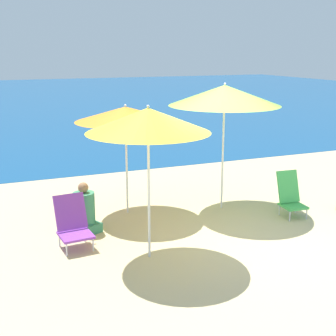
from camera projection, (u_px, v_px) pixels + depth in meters
name	position (u px, v px, depth m)	size (l,w,h in m)	color
ground_plane	(226.00, 234.00, 7.75)	(60.00, 60.00, 0.00)	#D1BA89
sea_water	(37.00, 98.00, 29.77)	(60.00, 40.00, 0.01)	navy
beach_umbrella_yellow	(148.00, 120.00, 6.41)	(1.74, 1.74, 2.24)	white
beach_umbrella_orange	(125.00, 114.00, 8.32)	(1.82, 1.82, 2.03)	white
beach_umbrella_lime	(225.00, 95.00, 8.51)	(2.06, 2.06, 2.39)	white
beach_chair_green	(290.00, 195.00, 8.55)	(0.45, 0.56, 0.81)	silver
beach_chair_purple	(73.00, 223.00, 7.18)	(0.53, 0.64, 0.79)	silver
person_seated_near	(84.00, 212.00, 7.76)	(0.55, 0.59, 0.86)	#3F8C66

